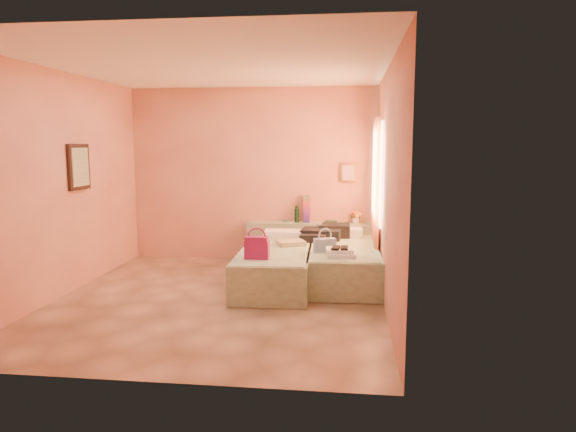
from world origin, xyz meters
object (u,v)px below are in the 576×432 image
object	(u,v)px
bed_left	(276,267)
water_bottle	(297,214)
headboard_ledge	(311,243)
bed_right	(343,264)
magenta_handbag	(257,247)
green_book	(331,222)
flower_vase	(356,216)
blue_handbag	(325,245)
towel_stack	(341,253)

from	to	relation	value
bed_left	water_bottle	size ratio (longest dim) A/B	7.65
headboard_ledge	water_bottle	world-z (taller)	water_bottle
bed_right	magenta_handbag	xyz separation A→B (m)	(-1.05, -0.89, 0.39)
green_book	flower_vase	distance (m)	0.41
water_bottle	flower_vase	bearing A→B (deg)	0.45
magenta_handbag	green_book	bearing A→B (deg)	67.83
bed_right	blue_handbag	bearing A→B (deg)	-121.05
water_bottle	flower_vase	xyz separation A→B (m)	(0.94, 0.01, -0.01)
green_book	blue_handbag	world-z (taller)	blue_handbag
green_book	blue_handbag	xyz separation A→B (m)	(-0.02, -1.59, -0.07)
bed_left	flower_vase	bearing A→B (deg)	51.14
bed_left	flower_vase	size ratio (longest dim) A/B	8.46
bed_left	blue_handbag	xyz separation A→B (m)	(0.66, -0.11, 0.34)
bed_right	towel_stack	distance (m)	0.73
water_bottle	bed_right	bearing A→B (deg)	-55.59
bed_right	towel_stack	xyz separation A→B (m)	(-0.02, -0.67, 0.30)
water_bottle	flower_vase	world-z (taller)	water_bottle
bed_left	water_bottle	world-z (taller)	water_bottle
bed_right	magenta_handbag	size ratio (longest dim) A/B	6.80
headboard_ledge	magenta_handbag	bearing A→B (deg)	-104.76
bed_right	headboard_ledge	bearing A→B (deg)	113.86
blue_handbag	towel_stack	bearing A→B (deg)	-68.26
headboard_ledge	magenta_handbag	size ratio (longest dim) A/B	6.97
magenta_handbag	towel_stack	size ratio (longest dim) A/B	0.84
flower_vase	green_book	bearing A→B (deg)	171.74
water_bottle	magenta_handbag	xyz separation A→B (m)	(-0.29, -2.00, -0.14)
blue_handbag	towel_stack	world-z (taller)	blue_handbag
water_bottle	green_book	size ratio (longest dim) A/B	1.49
bed_right	blue_handbag	size ratio (longest dim) A/B	7.12
flower_vase	blue_handbag	xyz separation A→B (m)	(-0.41, -1.54, -0.18)
flower_vase	towel_stack	size ratio (longest dim) A/B	0.68
bed_right	green_book	bearing A→B (deg)	98.78
towel_stack	flower_vase	bearing A→B (deg)	83.68
bed_left	towel_stack	size ratio (longest dim) A/B	5.71
headboard_ledge	magenta_handbag	xyz separation A→B (m)	(-0.52, -1.99, 0.31)
bed_left	magenta_handbag	world-z (taller)	magenta_handbag
towel_stack	water_bottle	bearing A→B (deg)	112.57
green_book	bed_right	bearing A→B (deg)	-66.95
magenta_handbag	flower_vase	bearing A→B (deg)	58.35
bed_right	water_bottle	xyz separation A→B (m)	(-0.76, 1.11, 0.53)
headboard_ledge	magenta_handbag	distance (m)	2.08
flower_vase	headboard_ledge	bearing A→B (deg)	-178.65
headboard_ledge	green_book	bearing A→B (deg)	13.46
blue_handbag	green_book	bearing A→B (deg)	70.08
green_book	flower_vase	bearing A→B (deg)	4.31
magenta_handbag	towel_stack	world-z (taller)	magenta_handbag
bed_right	flower_vase	distance (m)	1.24
bed_left	blue_handbag	distance (m)	0.75
green_book	magenta_handbag	bearing A→B (deg)	-99.40
headboard_ledge	flower_vase	xyz separation A→B (m)	(0.70, 0.02, 0.44)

